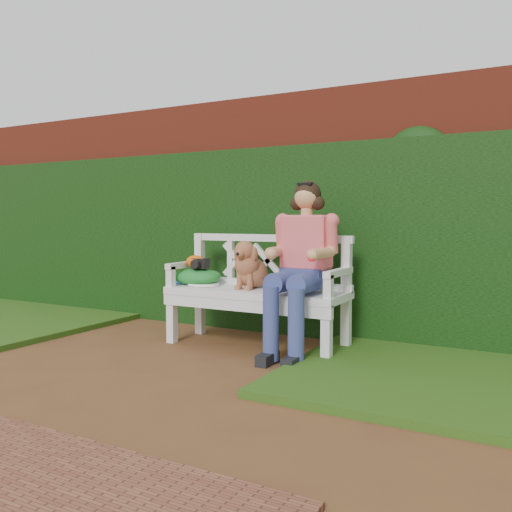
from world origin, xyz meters
The scene contains 12 objects.
ground centered at (0.00, 0.00, 0.00)m, with size 60.00×60.00×0.00m, color #59321D.
brick_wall centered at (0.00, 1.90, 1.10)m, with size 10.00×0.30×2.20m, color maroon.
ivy_hedge centered at (0.00, 1.68, 0.85)m, with size 10.00×0.18×1.70m, color #1B4912.
grass_left centered at (-2.40, 0.90, 0.03)m, with size 2.60×2.00×0.05m, color #1C420F.
grass_right centered at (2.40, 0.90, 0.03)m, with size 2.60×2.00×0.05m, color #1C420F.
garden_bench centered at (0.58, 1.08, 0.24)m, with size 1.58×0.60×0.48m, color white, non-canonical shape.
seated_woman centered at (1.01, 1.06, 0.65)m, with size 0.55×0.73×1.30m, color #D6446B, non-canonical shape.
dog centered at (0.52, 1.09, 0.68)m, with size 0.27×0.36×0.40m, color #AA773F, non-canonical shape.
tennis_racket centered at (0.07, 1.03, 0.49)m, with size 0.54×0.23×0.03m, color white, non-canonical shape.
green_bag centered at (-0.01, 1.08, 0.55)m, with size 0.43×0.33×0.15m, color #327228, non-canonical shape.
camera_item centered at (0.04, 1.06, 0.67)m, with size 0.13×0.10×0.09m, color black.
baseball_glove centered at (-0.01, 1.07, 0.68)m, with size 0.18×0.13×0.11m, color #E35B0D.
Camera 1 is at (2.69, -2.78, 1.06)m, focal length 38.00 mm.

